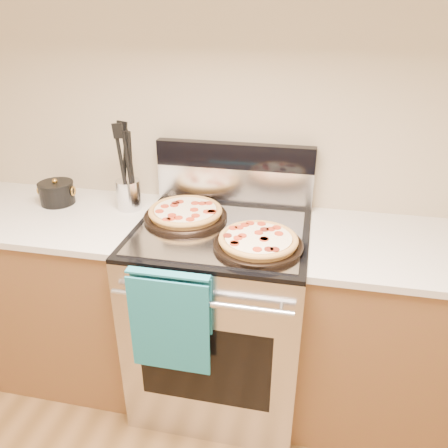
% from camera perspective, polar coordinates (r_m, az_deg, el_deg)
% --- Properties ---
extents(wall_back, '(4.00, 0.00, 4.00)m').
position_cam_1_polar(wall_back, '(2.08, 1.67, 14.24)').
color(wall_back, tan).
rests_on(wall_back, ground).
extents(range_body, '(0.76, 0.68, 0.90)m').
position_cam_1_polar(range_body, '(2.15, -0.35, -11.97)').
color(range_body, '#B7B7BC').
rests_on(range_body, ground).
extents(oven_window, '(0.56, 0.01, 0.40)m').
position_cam_1_polar(oven_window, '(1.91, -2.58, -18.03)').
color(oven_window, black).
rests_on(oven_window, range_body).
extents(cooktop, '(0.76, 0.68, 0.02)m').
position_cam_1_polar(cooktop, '(1.90, -0.39, -1.00)').
color(cooktop, black).
rests_on(cooktop, range_body).
extents(backsplash_lower, '(0.76, 0.06, 0.18)m').
position_cam_1_polar(backsplash_lower, '(2.14, 1.36, 5.08)').
color(backsplash_lower, silver).
rests_on(backsplash_lower, cooktop).
extents(backsplash_upper, '(0.76, 0.06, 0.12)m').
position_cam_1_polar(backsplash_upper, '(2.09, 1.40, 8.92)').
color(backsplash_upper, black).
rests_on(backsplash_upper, backsplash_lower).
extents(oven_handle, '(0.70, 0.03, 0.03)m').
position_cam_1_polar(oven_handle, '(1.65, -3.17, -10.22)').
color(oven_handle, silver).
rests_on(oven_handle, range_body).
extents(dish_towel, '(0.32, 0.05, 0.42)m').
position_cam_1_polar(dish_towel, '(1.74, -7.00, -12.34)').
color(dish_towel, '#18727C').
rests_on(dish_towel, oven_handle).
extents(foil_sheet, '(0.70, 0.55, 0.01)m').
position_cam_1_polar(foil_sheet, '(1.87, -0.58, -1.05)').
color(foil_sheet, gray).
rests_on(foil_sheet, cooktop).
extents(cabinet_left, '(1.00, 0.62, 0.88)m').
position_cam_1_polar(cabinet_left, '(2.48, -20.68, -8.41)').
color(cabinet_left, brown).
rests_on(cabinet_left, ground).
extents(countertop_left, '(1.02, 0.64, 0.03)m').
position_cam_1_polar(countertop_left, '(2.27, -22.46, 1.14)').
color(countertop_left, beige).
rests_on(countertop_left, cabinet_left).
extents(cabinet_right, '(1.00, 0.62, 0.88)m').
position_cam_1_polar(cabinet_right, '(2.21, 23.40, -13.63)').
color(cabinet_right, brown).
rests_on(cabinet_right, ground).
extents(countertop_right, '(1.02, 0.64, 0.03)m').
position_cam_1_polar(countertop_right, '(1.97, 25.70, -3.28)').
color(countertop_right, beige).
rests_on(countertop_right, cabinet_right).
extents(pepperoni_pizza_back, '(0.44, 0.44, 0.05)m').
position_cam_1_polar(pepperoni_pizza_back, '(1.99, -5.04, 1.44)').
color(pepperoni_pizza_back, '#AE7B35').
rests_on(pepperoni_pizza_back, foil_sheet).
extents(pepperoni_pizza_front, '(0.42, 0.42, 0.05)m').
position_cam_1_polar(pepperoni_pizza_front, '(1.75, 4.49, -2.28)').
color(pepperoni_pizza_front, '#AE7B35').
rests_on(pepperoni_pizza_front, foil_sheet).
extents(utensil_crock, '(0.14, 0.14, 0.14)m').
position_cam_1_polar(utensil_crock, '(2.15, -12.33, 3.78)').
color(utensil_crock, silver).
rests_on(utensil_crock, countertop_left).
extents(saucepan, '(0.18, 0.18, 0.10)m').
position_cam_1_polar(saucepan, '(2.32, -20.98, 3.70)').
color(saucepan, black).
rests_on(saucepan, countertop_left).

